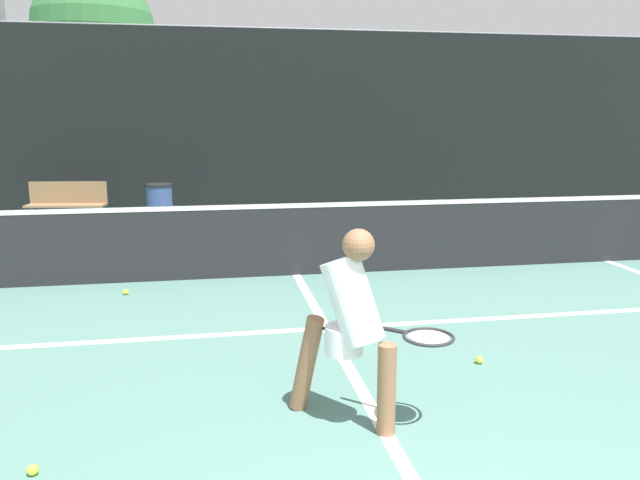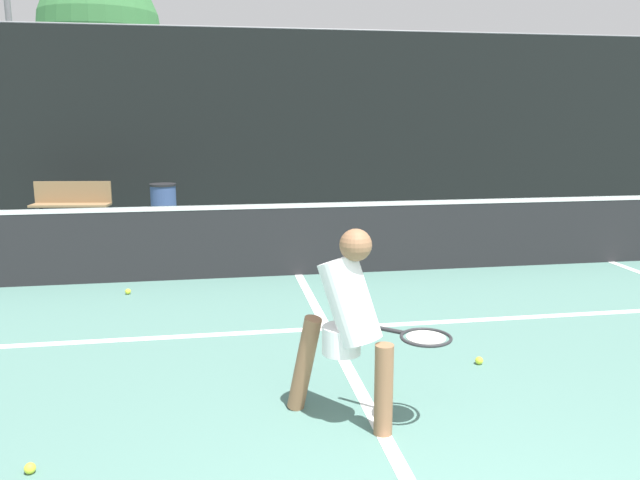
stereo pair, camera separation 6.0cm
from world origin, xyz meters
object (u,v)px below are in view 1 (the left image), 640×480
at_px(player_practicing, 352,319).
at_px(trash_bin, 160,206).
at_px(courtside_bench, 67,204).
at_px(parked_car, 316,176).

bearing_deg(player_practicing, trash_bin, 144.75).
bearing_deg(trash_bin, courtside_bench, 172.60).
bearing_deg(courtside_bench, parked_car, 39.90).
height_order(player_practicing, parked_car, parked_car).
bearing_deg(player_practicing, courtside_bench, 154.99).
relative_size(courtside_bench, trash_bin, 1.77).
distance_m(player_practicing, courtside_bench, 8.91).
height_order(trash_bin, parked_car, parked_car).
height_order(player_practicing, courtside_bench, player_practicing).
bearing_deg(parked_car, trash_bin, -135.38).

